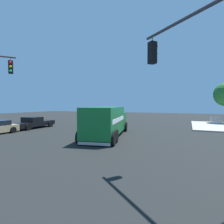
# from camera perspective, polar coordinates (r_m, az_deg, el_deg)

# --- Properties ---
(ground_plane) EXTENTS (100.00, 100.00, 0.00)m
(ground_plane) POSITION_cam_1_polar(r_m,az_deg,el_deg) (15.58, -2.82, -8.24)
(ground_plane) COLOR black
(delivery_truck) EXTENTS (4.34, 8.79, 2.67)m
(delivery_truck) POSITION_cam_1_polar(r_m,az_deg,el_deg) (15.82, -1.64, -2.90)
(delivery_truck) COLOR #146B2D
(delivery_truck) RESTS_ON ground
(traffic_light_secondary) EXTENTS (3.25, 2.74, 6.12)m
(traffic_light_secondary) POSITION_cam_1_polar(r_m,az_deg,el_deg) (6.44, 27.12, 12.38)
(traffic_light_secondary) COLOR #38383D
(traffic_light_secondary) RESTS_ON ground
(pickup_black) EXTENTS (2.28, 5.21, 1.38)m
(pickup_black) POSITION_cam_1_polar(r_m,az_deg,el_deg) (23.63, -24.08, -3.04)
(pickup_black) COLOR black
(pickup_black) RESTS_ON ground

